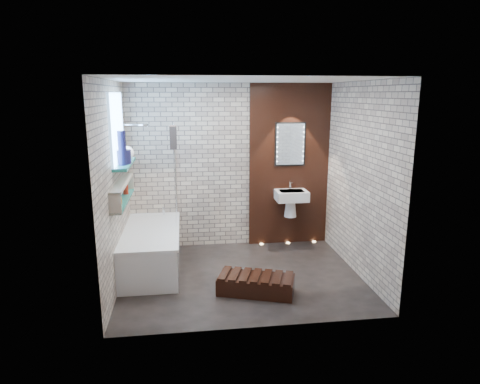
{
  "coord_description": "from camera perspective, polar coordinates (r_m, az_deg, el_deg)",
  "views": [
    {
      "loc": [
        -0.72,
        -5.3,
        2.44
      ],
      "look_at": [
        0.0,
        0.15,
        1.15
      ],
      "focal_mm": 31.56,
      "sensor_mm": 36.0,
      "label": 1
    }
  ],
  "objects": [
    {
      "name": "sill_vases",
      "position": [
        5.74,
        -15.32,
        5.09
      ],
      "size": [
        0.19,
        0.55,
        0.44
      ],
      "color": "white",
      "rests_on": "clerestory_window"
    },
    {
      "name": "niche_bottles",
      "position": [
        5.62,
        -15.62,
        -0.29
      ],
      "size": [
        0.07,
        0.81,
        0.17
      ],
      "color": "maroon",
      "rests_on": "display_niche"
    },
    {
      "name": "walnut_step",
      "position": [
        5.4,
        2.18,
        -12.42
      ],
      "size": [
        1.02,
        0.69,
        0.21
      ],
      "primitive_type": "cube",
      "rotation": [
        0.0,
        0.0,
        -0.33
      ],
      "color": "black",
      "rests_on": "ground"
    },
    {
      "name": "towel",
      "position": [
        5.93,
        -9.02,
        7.33
      ],
      "size": [
        0.09,
        0.24,
        0.31
      ],
      "primitive_type": "cube",
      "color": "black",
      "rests_on": "bath_screen"
    },
    {
      "name": "room_shell",
      "position": [
        5.47,
        0.21,
        1.18
      ],
      "size": [
        3.24,
        3.2,
        2.6
      ],
      "color": "gray",
      "rests_on": "ground"
    },
    {
      "name": "bathtub",
      "position": [
        6.16,
        -11.85,
        -7.52
      ],
      "size": [
        0.79,
        1.74,
        0.7
      ],
      "color": "white",
      "rests_on": "ground"
    },
    {
      "name": "walnut_panel",
      "position": [
        6.87,
        6.65,
        3.56
      ],
      "size": [
        1.3,
        0.06,
        2.6
      ],
      "primitive_type": "cube",
      "color": "black",
      "rests_on": "ground"
    },
    {
      "name": "shower_head",
      "position": [
        6.29,
        -12.96,
        8.86
      ],
      "size": [
        0.18,
        0.18,
        0.02
      ],
      "primitive_type": "cylinder",
      "color": "silver",
      "rests_on": "room_shell"
    },
    {
      "name": "washbasin",
      "position": [
        6.79,
        6.93,
        -0.97
      ],
      "size": [
        0.5,
        0.36,
        0.58
      ],
      "color": "white",
      "rests_on": "walnut_panel"
    },
    {
      "name": "bath_screen",
      "position": [
        6.3,
        -8.77,
        2.43
      ],
      "size": [
        0.01,
        0.78,
        1.4
      ],
      "primitive_type": "cube",
      "color": "white",
      "rests_on": "bathtub"
    },
    {
      "name": "ground",
      "position": [
        5.88,
        0.2,
        -11.32
      ],
      "size": [
        3.2,
        3.2,
        0.0
      ],
      "primitive_type": "plane",
      "color": "black",
      "rests_on": "ground"
    },
    {
      "name": "floor_uplights",
      "position": [
        7.14,
        6.51,
        -6.83
      ],
      "size": [
        0.96,
        0.06,
        0.01
      ],
      "color": "#FFD899",
      "rests_on": "ground"
    },
    {
      "name": "display_niche",
      "position": [
        5.65,
        -15.58,
        0.03
      ],
      "size": [
        0.14,
        1.3,
        0.26
      ],
      "color": "#227C72",
      "rests_on": "room_shell"
    },
    {
      "name": "led_mirror",
      "position": [
        6.79,
        6.8,
        6.42
      ],
      "size": [
        0.5,
        0.02,
        0.7
      ],
      "color": "black",
      "rests_on": "walnut_panel"
    },
    {
      "name": "clerestory_window",
      "position": [
        5.74,
        -16.14,
        7.3
      ],
      "size": [
        0.18,
        1.0,
        0.94
      ],
      "color": "#7FADE0",
      "rests_on": "room_shell"
    }
  ]
}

